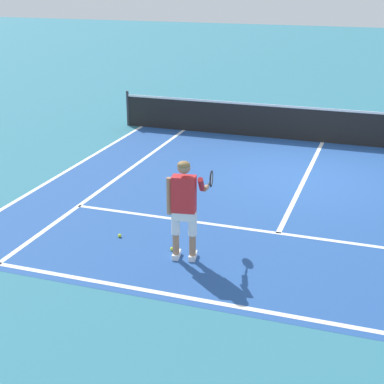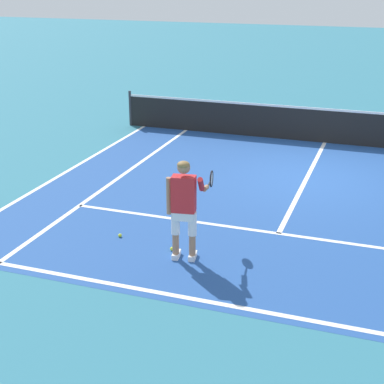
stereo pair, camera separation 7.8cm
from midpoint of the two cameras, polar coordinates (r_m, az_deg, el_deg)
name	(u,v)px [view 1 (the left image)]	position (r m, az deg, el deg)	size (l,w,h in m)	color
ground_plane	(305,177)	(13.88, 10.80, 1.41)	(80.00, 80.00, 0.00)	teal
court_inner_surface	(295,198)	(12.57, 9.82, -0.59)	(10.98, 9.47, 0.00)	#234C93
line_baseline	(242,307)	(8.56, 4.61, -11.11)	(10.98, 0.10, 0.01)	white
line_service	(278,233)	(10.87, 8.16, -3.98)	(8.23, 0.10, 0.01)	white
line_centre_service	(305,178)	(13.81, 10.75, 1.32)	(0.10, 6.40, 0.01)	white
line_singles_left	(118,177)	(13.74, -7.32, 1.43)	(0.10, 9.07, 0.01)	white
line_doubles_left	(66,171)	(14.38, -12.26, 2.00)	(0.10, 9.07, 0.01)	white
tennis_net	(324,125)	(16.72, 12.55, 6.36)	(11.96, 0.08, 1.07)	#333338
tennis_player	(185,203)	(9.46, -0.94, -1.10)	(0.60, 1.18, 1.71)	white
tennis_ball_near_feet	(120,236)	(10.68, -7.24, -4.22)	(0.07, 0.07, 0.07)	#CCE02D
tennis_ball_by_baseline	(172,249)	(10.11, -2.18, -5.54)	(0.07, 0.07, 0.07)	#CCE02D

